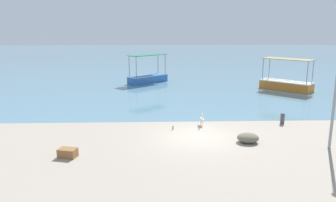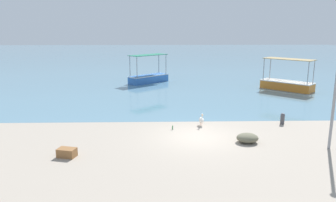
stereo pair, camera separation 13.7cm
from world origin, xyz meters
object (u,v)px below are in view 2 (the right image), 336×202
(fishing_boat_near_right, at_px, (149,77))
(cargo_crate, at_px, (67,153))
(lamp_post, at_px, (336,84))
(mooring_bollard, at_px, (283,118))
(pelican, at_px, (201,120))
(net_pile, at_px, (247,138))
(glass_bottle, at_px, (173,128))
(fishing_boat_near_left, at_px, (287,84))

(fishing_boat_near_right, xyz_separation_m, cargo_crate, (-3.18, -20.79, -0.39))
(lamp_post, distance_m, mooring_bollard, 5.18)
(pelican, bearing_deg, cargo_crate, -145.29)
(pelican, relative_size, net_pile, 0.70)
(net_pile, distance_m, glass_bottle, 4.50)
(mooring_bollard, relative_size, cargo_crate, 0.85)
(pelican, distance_m, lamp_post, 7.72)
(pelican, xyz_separation_m, cargo_crate, (-6.92, -4.80, -0.17))
(pelican, distance_m, mooring_bollard, 5.12)
(fishing_boat_near_right, relative_size, fishing_boat_near_left, 0.95)
(mooring_bollard, bearing_deg, fishing_boat_near_left, 67.75)
(pelican, bearing_deg, net_pile, -56.45)
(pelican, distance_m, net_pile, 3.70)
(lamp_post, bearing_deg, fishing_boat_near_right, 115.72)
(pelican, relative_size, cargo_crate, 0.97)
(mooring_bollard, relative_size, glass_bottle, 2.61)
(lamp_post, relative_size, net_pile, 5.04)
(net_pile, bearing_deg, pelican, 123.55)
(fishing_boat_near_right, xyz_separation_m, net_pile, (5.78, -19.07, -0.35))
(fishing_boat_near_left, relative_size, pelican, 5.75)
(mooring_bollard, distance_m, cargo_crate, 13.03)
(pelican, distance_m, cargo_crate, 8.42)
(lamp_post, distance_m, net_pile, 5.00)
(fishing_boat_near_right, distance_m, fishing_boat_near_left, 14.21)
(pelican, height_order, lamp_post, lamp_post)
(pelican, height_order, net_pile, pelican)
(fishing_boat_near_right, height_order, cargo_crate, fishing_boat_near_right)
(cargo_crate, distance_m, glass_bottle, 6.52)
(net_pile, bearing_deg, fishing_boat_near_right, 106.87)
(glass_bottle, bearing_deg, net_pile, -31.13)
(mooring_bollard, height_order, glass_bottle, mooring_bollard)
(glass_bottle, bearing_deg, cargo_crate, -141.71)
(fishing_boat_near_right, height_order, pelican, fishing_boat_near_right)
(net_pile, distance_m, cargo_crate, 9.13)
(fishing_boat_near_left, bearing_deg, fishing_boat_near_right, 161.37)
(fishing_boat_near_right, relative_size, pelican, 5.49)
(fishing_boat_near_right, relative_size, mooring_bollard, 6.28)
(net_pile, relative_size, glass_bottle, 4.26)
(cargo_crate, bearing_deg, fishing_boat_near_left, 44.31)
(pelican, height_order, mooring_bollard, pelican)
(fishing_boat_near_right, bearing_deg, pelican, -76.84)
(glass_bottle, bearing_deg, fishing_boat_near_left, 46.64)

